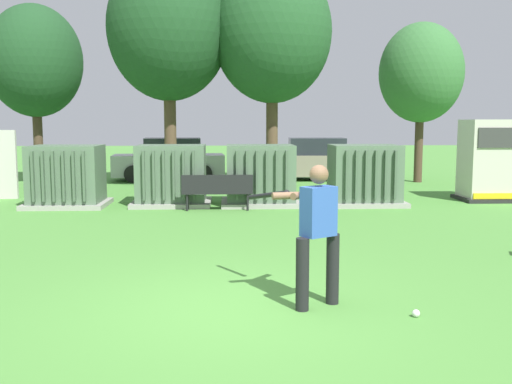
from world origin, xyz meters
The scene contains 15 objects.
ground_plane centered at (0.00, 0.00, 0.00)m, with size 96.00×96.00×0.00m, color #51933D.
transformer_west centered at (-4.39, 8.85, 0.79)m, with size 2.10×1.70×1.62m.
transformer_mid_west centered at (-1.63, 8.97, 0.79)m, with size 2.10×1.70×1.62m.
transformer_mid_east centered at (0.76, 8.90, 0.79)m, with size 2.10×1.70×1.62m.
transformer_east centered at (3.58, 8.84, 0.79)m, with size 2.10×1.70×1.62m.
generator_enclosure centered at (7.30, 9.49, 1.14)m, with size 1.60×1.40×2.30m.
park_bench centered at (-0.38, 7.92, 0.54)m, with size 1.80×0.41×0.92m.
batter centered at (0.96, 0.08, 0.98)m, with size 1.09×1.48×1.74m.
sports_ball centered at (2.07, -0.40, 0.04)m, with size 0.09×0.09×0.09m, color white.
tree_left centered at (-6.91, 14.59, 4.35)m, with size 3.32×3.32×6.34m.
tree_center_left centered at (-2.05, 13.14, 5.30)m, with size 4.04×4.04×7.72m.
tree_center_right centered at (1.37, 13.01, 5.16)m, with size 3.94×3.94×7.52m.
tree_right centered at (6.94, 14.62, 3.99)m, with size 3.04×3.04×5.82m.
parked_car_leftmost centered at (-2.36, 15.83, 0.75)m, with size 4.32×2.16×1.62m.
parked_car_left_of_center centered at (3.18, 15.67, 0.75)m, with size 4.28×2.08×1.62m.
Camera 1 is at (-0.09, -6.90, 2.25)m, focal length 41.33 mm.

